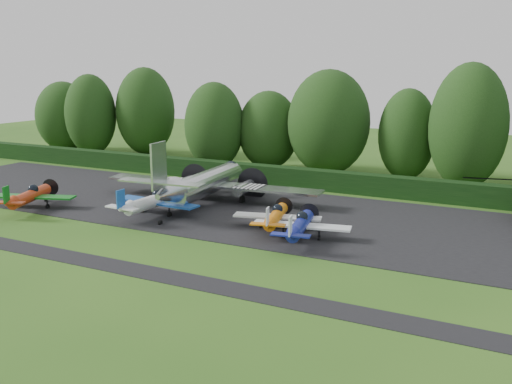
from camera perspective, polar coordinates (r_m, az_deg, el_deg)
The scene contains 18 objects.
ground at distance 42.46m, azimuth -10.63°, elevation -4.44°, with size 160.00×160.00×0.00m, color #2C5919.
apron at distance 50.43m, azimuth -3.73°, elevation -1.53°, with size 70.00×18.00×0.01m, color black.
taxiway_verge at distance 38.13m, azimuth -16.13°, elevation -6.69°, with size 70.00×2.00×0.00m, color black.
hedgerow at distance 59.91m, azimuth 1.63°, elevation 0.74°, with size 90.00×1.60×2.00m, color black.
transport_plane at distance 51.55m, azimuth -5.21°, elevation 0.89°, with size 21.08×16.17×6.76m.
light_plane_red at distance 53.18m, azimuth -21.64°, elevation -0.36°, with size 7.39×7.77×2.84m.
light_plane_white at distance 48.01m, azimuth -10.25°, elevation -0.91°, with size 7.74×8.14×2.97m.
light_plane_orange at distance 43.26m, azimuth 2.04°, elevation -2.42°, with size 6.73×7.08×2.59m.
light_plane_blue at distance 40.78m, azimuth 4.47°, elevation -3.30°, with size 7.09×7.46×2.73m.
tree_0 at distance 65.38m, azimuth 7.27°, elevation 6.90°, with size 9.31×9.31×11.89m.
tree_1 at distance 81.46m, azimuth -11.00°, elevation 7.93°, with size 8.12×8.12×12.07m.
tree_2 at distance 68.60m, azimuth 1.27°, elevation 6.20°, with size 7.30×7.30×9.37m.
tree_3 at distance 60.84m, azimuth 20.44°, elevation 6.16°, with size 7.64×7.64×12.64m.
tree_4 at distance 77.74m, azimuth -4.87°, elevation 6.56°, with size 5.49×5.49×8.45m.
tree_5 at distance 68.53m, azimuth -4.19°, elevation 6.60°, with size 7.12×7.12×10.40m.
tree_8 at distance 83.17m, azimuth -16.22°, elevation 7.44°, with size 6.99×6.99×11.15m.
tree_10 at distance 88.04m, azimuth -18.65°, elevation 7.18°, with size 8.03×8.03×10.06m.
tree_11 at distance 63.89m, azimuth 14.87°, elevation 5.56°, with size 6.13×6.13×9.92m.
Camera 1 is at (25.02, -32.05, 12.23)m, focal length 40.00 mm.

